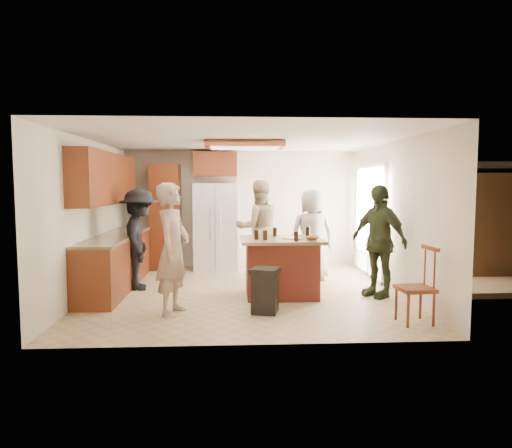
{
  "coord_description": "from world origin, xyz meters",
  "views": [
    {
      "loc": [
        -0.21,
        -7.44,
        1.78
      ],
      "look_at": [
        0.17,
        -0.19,
        1.15
      ],
      "focal_mm": 32.0,
      "sensor_mm": 36.0,
      "label": 1
    }
  ],
  "objects": [
    {
      "name": "spindle_chair",
      "position": [
        2.15,
        -1.81,
        0.45
      ],
      "size": [
        0.45,
        0.45,
        0.99
      ],
      "color": "maroon",
      "rests_on": "ground"
    },
    {
      "name": "back_wall_units",
      "position": [
        -1.33,
        2.2,
        1.38
      ],
      "size": [
        1.8,
        0.6,
        2.45
      ],
      "color": "maroon",
      "rests_on": "ground"
    },
    {
      "name": "room_shell",
      "position": [
        4.37,
        1.64,
        0.87
      ],
      "size": [
        8.0,
        5.2,
        5.0
      ],
      "color": "tan",
      "rests_on": "ground"
    },
    {
      "name": "trash_bin",
      "position": [
        0.24,
        -1.23,
        0.32
      ],
      "size": [
        0.47,
        0.47,
        0.63
      ],
      "color": "black",
      "rests_on": "ground"
    },
    {
      "name": "person_front_left",
      "position": [
        -1.02,
        -1.2,
        0.9
      ],
      "size": [
        0.63,
        0.76,
        1.81
      ],
      "primitive_type": "imported",
      "rotation": [
        0.0,
        0.0,
        1.33
      ],
      "color": "tan",
      "rests_on": "ground"
    },
    {
      "name": "left_cabinetry",
      "position": [
        -2.24,
        0.4,
        0.96
      ],
      "size": [
        0.64,
        3.0,
        2.3
      ],
      "color": "maroon",
      "rests_on": "ground"
    },
    {
      "name": "person_counter",
      "position": [
        -1.78,
        0.32,
        0.86
      ],
      "size": [
        0.67,
        1.17,
        1.71
      ],
      "primitive_type": "imported",
      "rotation": [
        0.0,
        0.0,
        1.72
      ],
      "color": "black",
      "rests_on": "ground"
    },
    {
      "name": "person_behind_left",
      "position": [
        0.31,
        1.38,
        0.93
      ],
      "size": [
        1.0,
        0.73,
        1.86
      ],
      "primitive_type": "imported",
      "rotation": [
        0.0,
        0.0,
        3.34
      ],
      "color": "tan",
      "rests_on": "ground"
    },
    {
      "name": "refrigerator",
      "position": [
        -0.55,
        2.12,
        0.9
      ],
      "size": [
        0.9,
        0.76,
        1.8
      ],
      "color": "white",
      "rests_on": "ground"
    },
    {
      "name": "person_side_right",
      "position": [
        2.1,
        -0.38,
        0.89
      ],
      "size": [
        1.01,
        1.17,
        1.78
      ],
      "primitive_type": "imported",
      "rotation": [
        0.0,
        0.0,
        -1.01
      ],
      "color": "#313A21",
      "rests_on": "ground"
    },
    {
      "name": "kitchen_island",
      "position": [
        0.57,
        -0.29,
        0.47
      ],
      "size": [
        1.28,
        1.03,
        0.93
      ],
      "color": "#AA3D2C",
      "rests_on": "ground"
    },
    {
      "name": "island_items",
      "position": [
        0.77,
        -0.39,
        0.97
      ],
      "size": [
        1.03,
        0.74,
        0.15
      ],
      "color": "silver",
      "rests_on": "kitchen_island"
    },
    {
      "name": "person_behind_right",
      "position": [
        1.27,
        0.9,
        0.85
      ],
      "size": [
        0.88,
        0.62,
        1.7
      ],
      "primitive_type": "imported",
      "rotation": [
        0.0,
        0.0,
        3.24
      ],
      "color": "#9B9B93",
      "rests_on": "ground"
    }
  ]
}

